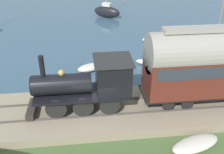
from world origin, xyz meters
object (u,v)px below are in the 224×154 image
(steam_locomotive, at_px, (90,82))
(rowboat_off_pier, at_px, (153,39))
(beached_dinghy, at_px, (196,144))
(rowboat_mid_harbor, at_px, (149,63))
(rowboat_far_out, at_px, (90,67))
(sailboat_blue, at_px, (216,38))
(passenger_coach, at_px, (222,61))
(sailboat_black, at_px, (107,11))

(steam_locomotive, bearing_deg, rowboat_off_pier, -29.84)
(beached_dinghy, bearing_deg, rowboat_mid_harbor, 0.07)
(rowboat_mid_harbor, bearing_deg, rowboat_far_out, 121.71)
(rowboat_mid_harbor, bearing_deg, sailboat_blue, -34.50)
(rowboat_mid_harbor, bearing_deg, passenger_coach, -130.89)
(passenger_coach, distance_m, sailboat_black, 22.40)
(passenger_coach, height_order, rowboat_off_pier, passenger_coach)
(sailboat_black, bearing_deg, sailboat_blue, -104.75)
(sailboat_black, bearing_deg, steam_locomotive, -154.98)
(steam_locomotive, xyz_separation_m, passenger_coach, (0.00, -7.74, 0.86))
(passenger_coach, bearing_deg, steam_locomotive, 90.00)
(sailboat_blue, bearing_deg, steam_locomotive, 157.34)
(rowboat_far_out, distance_m, beached_dinghy, 10.76)
(steam_locomotive, height_order, rowboat_mid_harbor, steam_locomotive)
(rowboat_far_out, height_order, rowboat_off_pier, rowboat_far_out)
(rowboat_off_pier, relative_size, beached_dinghy, 0.82)
(passenger_coach, height_order, rowboat_mid_harbor, passenger_coach)
(passenger_coach, distance_m, rowboat_far_out, 10.19)
(rowboat_far_out, bearing_deg, passenger_coach, -151.43)
(sailboat_black, bearing_deg, rowboat_far_out, -157.48)
(sailboat_blue, xyz_separation_m, rowboat_off_pier, (1.45, 6.20, -0.34))
(passenger_coach, xyz_separation_m, beached_dinghy, (-3.35, 2.52, -3.04))
(sailboat_black, distance_m, sailboat_blue, 14.97)
(sailboat_black, height_order, rowboat_off_pier, sailboat_black)
(passenger_coach, xyz_separation_m, rowboat_far_out, (6.15, 7.56, -2.98))
(beached_dinghy, bearing_deg, rowboat_off_pier, -6.40)
(passenger_coach, relative_size, sailboat_blue, 1.74)
(passenger_coach, height_order, sailboat_blue, passenger_coach)
(rowboat_off_pier, bearing_deg, beached_dinghy, 163.91)
(rowboat_far_out, bearing_deg, steam_locomotive, 156.03)
(sailboat_black, height_order, sailboat_blue, sailboat_black)
(rowboat_far_out, xyz_separation_m, rowboat_mid_harbor, (0.34, -5.03, -0.02))
(sailboat_black, bearing_deg, passenger_coach, -134.85)
(rowboat_far_out, distance_m, rowboat_mid_harbor, 5.04)
(steam_locomotive, bearing_deg, rowboat_far_out, -1.67)
(sailboat_black, xyz_separation_m, beached_dinghy, (-25.13, -2.10, -0.62))
(sailboat_blue, relative_size, rowboat_far_out, 2.22)
(sailboat_blue, bearing_deg, rowboat_far_out, 137.49)
(rowboat_off_pier, bearing_deg, rowboat_mid_harbor, 153.04)
(passenger_coach, bearing_deg, beached_dinghy, 143.04)
(rowboat_off_pier, xyz_separation_m, beached_dinghy, (-15.48, 1.74, -0.05))
(sailboat_black, xyz_separation_m, rowboat_far_out, (-15.63, 2.94, -0.56))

